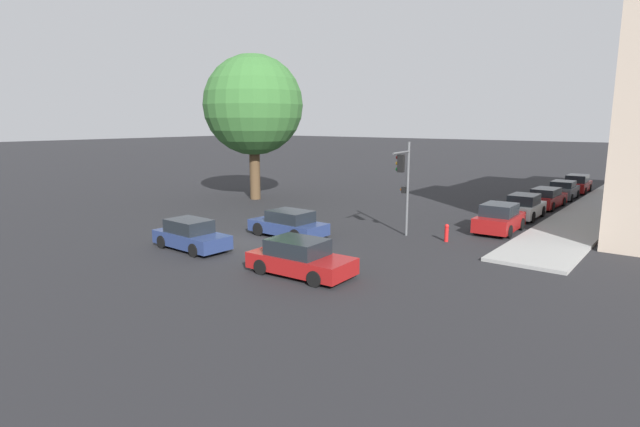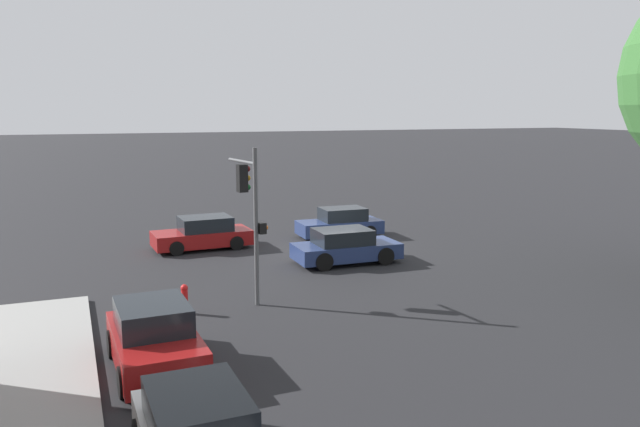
# 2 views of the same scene
# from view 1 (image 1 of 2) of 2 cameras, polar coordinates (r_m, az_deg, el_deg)

# --- Properties ---
(ground_plane) EXTENTS (300.00, 300.00, 0.00)m
(ground_plane) POSITION_cam_1_polar(r_m,az_deg,el_deg) (25.66, -8.50, -3.31)
(ground_plane) COLOR black
(sidewalk_strip) EXTENTS (3.48, 60.00, 0.16)m
(sidewalk_strip) POSITION_cam_1_polar(r_m,az_deg,el_deg) (51.81, 31.13, 2.34)
(sidewalk_strip) COLOR gray
(sidewalk_strip) RESTS_ON ground_plane
(street_tree) EXTENTS (7.65, 7.65, 11.14)m
(street_tree) POSITION_cam_1_polar(r_m,az_deg,el_deg) (39.49, -7.64, 12.15)
(street_tree) COLOR #4C3823
(street_tree) RESTS_ON ground_plane
(traffic_signal) EXTENTS (0.73, 2.27, 5.02)m
(traffic_signal) POSITION_cam_1_polar(r_m,az_deg,el_deg) (26.35, 9.54, 4.23)
(traffic_signal) COLOR #515456
(traffic_signal) RESTS_ON ground_plane
(crossing_car_0) EXTENTS (4.14, 1.94, 1.44)m
(crossing_car_0) POSITION_cam_1_polar(r_m,az_deg,el_deg) (24.77, -14.54, -2.44)
(crossing_car_0) COLOR navy
(crossing_car_0) RESTS_ON ground_plane
(crossing_car_1) EXTENTS (4.36, 2.17, 1.44)m
(crossing_car_1) POSITION_cam_1_polar(r_m,az_deg,el_deg) (20.05, -2.29, -5.13)
(crossing_car_1) COLOR maroon
(crossing_car_1) RESTS_ON ground_plane
(crossing_car_2) EXTENTS (4.30, 2.07, 1.41)m
(crossing_car_2) POSITION_cam_1_polar(r_m,az_deg,el_deg) (26.67, -3.60, -1.21)
(crossing_car_2) COLOR navy
(crossing_car_2) RESTS_ON ground_plane
(parked_car_0) EXTENTS (2.05, 3.98, 1.61)m
(parked_car_0) POSITION_cam_1_polar(r_m,az_deg,el_deg) (29.36, 19.81, -0.57)
(parked_car_0) COLOR maroon
(parked_car_0) RESTS_ON ground_plane
(parked_car_1) EXTENTS (1.93, 4.09, 1.54)m
(parked_car_1) POSITION_cam_1_polar(r_m,az_deg,el_deg) (34.16, 22.28, 0.70)
(parked_car_1) COLOR silver
(parked_car_1) RESTS_ON ground_plane
(parked_car_2) EXTENTS (1.94, 4.71, 1.41)m
(parked_car_2) POSITION_cam_1_polar(r_m,az_deg,el_deg) (39.04, 24.42, 1.60)
(parked_car_2) COLOR maroon
(parked_car_2) RESTS_ON ground_plane
(parked_car_3) EXTENTS (1.93, 4.01, 1.45)m
(parked_car_3) POSITION_cam_1_polar(r_m,az_deg,el_deg) (43.96, 26.02, 2.39)
(parked_car_3) COLOR #4C5156
(parked_car_3) RESTS_ON ground_plane
(parked_car_4) EXTENTS (1.96, 4.46, 1.54)m
(parked_car_4) POSITION_cam_1_polar(r_m,az_deg,el_deg) (48.66, 27.31, 3.00)
(parked_car_4) COLOR maroon
(parked_car_4) RESTS_ON ground_plane
(fire_hydrant) EXTENTS (0.22, 0.22, 0.92)m
(fire_hydrant) POSITION_cam_1_polar(r_m,az_deg,el_deg) (26.29, 14.26, -2.09)
(fire_hydrant) COLOR red
(fire_hydrant) RESTS_ON ground_plane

